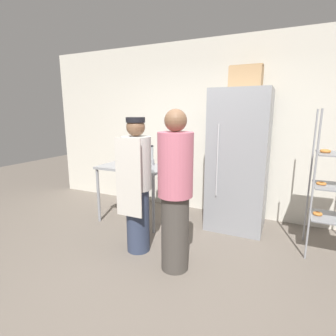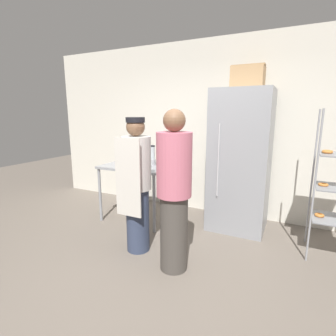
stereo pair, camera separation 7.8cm
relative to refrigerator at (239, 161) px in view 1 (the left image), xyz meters
The scene contains 9 objects.
ground_plane 2.03m from the refrigerator, 109.02° to the right, with size 14.00×14.00×0.00m, color #6B6056.
back_wall 0.87m from the refrigerator, 138.52° to the left, with size 6.40×0.12×2.83m, color silver.
refrigerator is the anchor object (origin of this frame).
prep_counter 1.58m from the refrigerator, 163.40° to the right, with size 1.05×0.63×0.88m.
donut_box 1.57m from the refrigerator, 160.68° to the right, with size 0.28×0.22×0.26m.
blender_pitcher 1.32m from the refrigerator, 168.05° to the right, with size 0.12×0.12×0.31m.
cardboard_storage_box 1.16m from the refrigerator, 78.27° to the left, with size 0.44×0.31×0.32m.
person_baker 1.57m from the refrigerator, 127.89° to the right, with size 0.35×0.36×1.63m.
person_customer 1.46m from the refrigerator, 105.69° to the right, with size 0.36×0.36×1.72m.
Camera 1 is at (1.20, -2.13, 1.68)m, focal length 28.00 mm.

